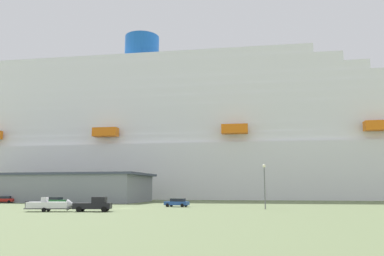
{
  "coord_description": "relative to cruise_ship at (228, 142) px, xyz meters",
  "views": [
    {
      "loc": [
        21.7,
        -66.58,
        3.47
      ],
      "look_at": [
        6.65,
        34.19,
        19.56
      ],
      "focal_mm": 35.9,
      "sensor_mm": 36.0,
      "label": 1
    }
  ],
  "objects": [
    {
      "name": "cruise_ship",
      "position": [
        0.0,
        0.0,
        0.0
      ],
      "size": [
        281.64,
        40.66,
        67.84
      ],
      "color": "white",
      "rests_on": "ground_plane"
    },
    {
      "name": "parked_car_green_wagon",
      "position": [
        -35.13,
        -55.21,
        -18.83
      ],
      "size": [
        4.65,
        2.59,
        1.58
      ],
      "color": "#2D723F",
      "rests_on": "ground_plane"
    },
    {
      "name": "pickup_truck",
      "position": [
        -16.32,
        -78.67,
        -18.62
      ],
      "size": [
        5.84,
        2.96,
        2.2
      ],
      "color": "black",
      "rests_on": "ground_plane"
    },
    {
      "name": "street_lamp",
      "position": [
        9.7,
        -67.81,
        -14.68
      ],
      "size": [
        0.56,
        0.56,
        7.61
      ],
      "color": "slate",
      "rests_on": "ground_plane"
    },
    {
      "name": "ground_plane",
      "position": [
        -14.51,
        -38.66,
        -19.67
      ],
      "size": [
        600.0,
        600.0,
        0.0
      ],
      "primitive_type": "plane",
      "color": "#66754C"
    },
    {
      "name": "parked_car_blue_suv",
      "position": [
        -6.7,
        -61.75,
        -18.83
      ],
      "size": [
        4.84,
        2.8,
        1.58
      ],
      "color": "#264C99",
      "rests_on": "ground_plane"
    },
    {
      "name": "small_boat_on_trailer",
      "position": [
        -22.51,
        -79.65,
        -18.71
      ],
      "size": [
        8.56,
        2.91,
        2.15
      ],
      "color": "#595960",
      "rests_on": "ground_plane"
    },
    {
      "name": "parked_car_red_hatchback",
      "position": [
        -52.2,
        -47.65,
        -18.83
      ],
      "size": [
        4.94,
        2.45,
        1.58
      ],
      "color": "red",
      "rests_on": "ground_plane"
    },
    {
      "name": "terminal_building",
      "position": [
        -49.27,
        -38.13,
        -15.96
      ],
      "size": [
        61.75,
        23.48,
        7.36
      ],
      "color": "gray",
      "rests_on": "ground_plane"
    }
  ]
}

